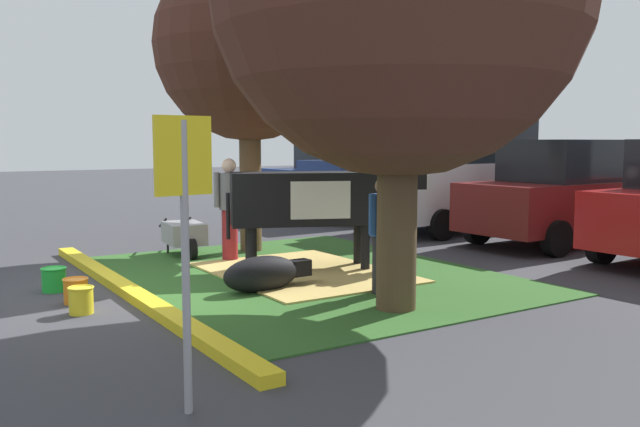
{
  "coord_description": "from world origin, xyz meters",
  "views": [
    {
      "loc": [
        8.77,
        -2.62,
        1.98
      ],
      "look_at": [
        0.32,
        2.78,
        0.9
      ],
      "focal_mm": 37.51,
      "sensor_mm": 36.0,
      "label": 1
    }
  ],
  "objects_px": {
    "parking_sign": "(184,206)",
    "hatchback_white": "(564,193)",
    "suv_black": "(391,169)",
    "suv_dark_grey": "(460,174)",
    "bucket_yellow": "(81,300)",
    "sedan_silver": "(339,175)",
    "calf_lying": "(264,274)",
    "cow_holstein": "(314,199)",
    "bucket_green": "(54,279)",
    "person_handler": "(382,233)",
    "person_visitor_near": "(404,215)",
    "wheelbarrow": "(184,234)",
    "shade_tree_left": "(249,47)",
    "bucket_orange": "(76,290)",
    "person_visitor_far": "(229,206)"
  },
  "relations": [
    {
      "from": "hatchback_white",
      "to": "parking_sign",
      "type": "bearing_deg",
      "value": -67.36
    },
    {
      "from": "cow_holstein",
      "to": "bucket_green",
      "type": "height_order",
      "value": "cow_holstein"
    },
    {
      "from": "bucket_green",
      "to": "calf_lying",
      "type": "bearing_deg",
      "value": 57.24
    },
    {
      "from": "person_visitor_far",
      "to": "hatchback_white",
      "type": "distance_m",
      "value": 6.56
    },
    {
      "from": "calf_lying",
      "to": "wheelbarrow",
      "type": "distance_m",
      "value": 3.22
    },
    {
      "from": "suv_black",
      "to": "suv_dark_grey",
      "type": "height_order",
      "value": "same"
    },
    {
      "from": "bucket_green",
      "to": "bucket_orange",
      "type": "relative_size",
      "value": 1.06
    },
    {
      "from": "cow_holstein",
      "to": "bucket_orange",
      "type": "distance_m",
      "value": 3.72
    },
    {
      "from": "cow_holstein",
      "to": "person_handler",
      "type": "distance_m",
      "value": 1.9
    },
    {
      "from": "hatchback_white",
      "to": "person_visitor_near",
      "type": "bearing_deg",
      "value": -83.81
    },
    {
      "from": "suv_dark_grey",
      "to": "bucket_orange",
      "type": "bearing_deg",
      "value": -74.32
    },
    {
      "from": "bucket_green",
      "to": "sedan_silver",
      "type": "xyz_separation_m",
      "value": [
        -7.18,
        9.46,
        0.82
      ]
    },
    {
      "from": "cow_holstein",
      "to": "hatchback_white",
      "type": "xyz_separation_m",
      "value": [
        0.28,
        5.57,
        -0.12
      ]
    },
    {
      "from": "wheelbarrow",
      "to": "bucket_yellow",
      "type": "distance_m",
      "value": 3.96
    },
    {
      "from": "bucket_yellow",
      "to": "person_visitor_near",
      "type": "bearing_deg",
      "value": 90.15
    },
    {
      "from": "suv_black",
      "to": "cow_holstein",
      "type": "bearing_deg",
      "value": -47.62
    },
    {
      "from": "person_handler",
      "to": "parking_sign",
      "type": "relative_size",
      "value": 0.7
    },
    {
      "from": "shade_tree_left",
      "to": "person_visitor_near",
      "type": "distance_m",
      "value": 4.17
    },
    {
      "from": "parking_sign",
      "to": "bucket_orange",
      "type": "bearing_deg",
      "value": 178.81
    },
    {
      "from": "calf_lying",
      "to": "person_handler",
      "type": "relative_size",
      "value": 0.86
    },
    {
      "from": "sedan_silver",
      "to": "calf_lying",
      "type": "bearing_deg",
      "value": -39.32
    },
    {
      "from": "parking_sign",
      "to": "wheelbarrow",
      "type": "bearing_deg",
      "value": 159.05
    },
    {
      "from": "cow_holstein",
      "to": "suv_black",
      "type": "bearing_deg",
      "value": 132.38
    },
    {
      "from": "person_handler",
      "to": "bucket_green",
      "type": "height_order",
      "value": "person_handler"
    },
    {
      "from": "bucket_yellow",
      "to": "sedan_silver",
      "type": "relative_size",
      "value": 0.07
    },
    {
      "from": "bucket_green",
      "to": "suv_black",
      "type": "bearing_deg",
      "value": 115.61
    },
    {
      "from": "cow_holstein",
      "to": "hatchback_white",
      "type": "height_order",
      "value": "hatchback_white"
    },
    {
      "from": "calf_lying",
      "to": "suv_black",
      "type": "height_order",
      "value": "suv_black"
    },
    {
      "from": "wheelbarrow",
      "to": "person_visitor_near",
      "type": "bearing_deg",
      "value": 37.31
    },
    {
      "from": "person_visitor_near",
      "to": "suv_dark_grey",
      "type": "height_order",
      "value": "suv_dark_grey"
    },
    {
      "from": "bucket_yellow",
      "to": "parking_sign",
      "type": "bearing_deg",
      "value": -0.25
    },
    {
      "from": "wheelbarrow",
      "to": "bucket_yellow",
      "type": "bearing_deg",
      "value": -38.46
    },
    {
      "from": "hatchback_white",
      "to": "bucket_orange",
      "type": "bearing_deg",
      "value": -90.43
    },
    {
      "from": "person_visitor_near",
      "to": "sedan_silver",
      "type": "xyz_separation_m",
      "value": [
        -8.56,
        4.62,
        0.11
      ]
    },
    {
      "from": "bucket_orange",
      "to": "hatchback_white",
      "type": "xyz_separation_m",
      "value": [
        0.07,
        9.17,
        0.82
      ]
    },
    {
      "from": "person_visitor_near",
      "to": "bucket_yellow",
      "type": "xyz_separation_m",
      "value": [
        0.01,
        -4.81,
        -0.7
      ]
    },
    {
      "from": "calf_lying",
      "to": "person_visitor_near",
      "type": "bearing_deg",
      "value": 93.02
    },
    {
      "from": "person_handler",
      "to": "bucket_green",
      "type": "xyz_separation_m",
      "value": [
        -2.49,
        -3.56,
        -0.64
      ]
    },
    {
      "from": "hatchback_white",
      "to": "shade_tree_left",
      "type": "bearing_deg",
      "value": -113.42
    },
    {
      "from": "cow_holstein",
      "to": "wheelbarrow",
      "type": "height_order",
      "value": "cow_holstein"
    },
    {
      "from": "suv_dark_grey",
      "to": "hatchback_white",
      "type": "relative_size",
      "value": 1.05
    },
    {
      "from": "parking_sign",
      "to": "hatchback_white",
      "type": "distance_m",
      "value": 10.03
    },
    {
      "from": "shade_tree_left",
      "to": "bucket_green",
      "type": "xyz_separation_m",
      "value": [
        1.52,
        -3.68,
        -3.47
      ]
    },
    {
      "from": "cow_holstein",
      "to": "person_visitor_near",
      "type": "relative_size",
      "value": 1.85
    },
    {
      "from": "calf_lying",
      "to": "bucket_yellow",
      "type": "height_order",
      "value": "calf_lying"
    },
    {
      "from": "cow_holstein",
      "to": "person_visitor_near",
      "type": "xyz_separation_m",
      "value": [
        0.76,
        1.15,
        -0.24
      ]
    },
    {
      "from": "parking_sign",
      "to": "hatchback_white",
      "type": "xyz_separation_m",
      "value": [
        -3.86,
        9.25,
        -0.54
      ]
    },
    {
      "from": "shade_tree_left",
      "to": "person_visitor_far",
      "type": "bearing_deg",
      "value": -45.5
    },
    {
      "from": "bucket_green",
      "to": "suv_dark_grey",
      "type": "distance_m",
      "value": 9.21
    },
    {
      "from": "cow_holstein",
      "to": "suv_dark_grey",
      "type": "bearing_deg",
      "value": 113.32
    }
  ]
}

